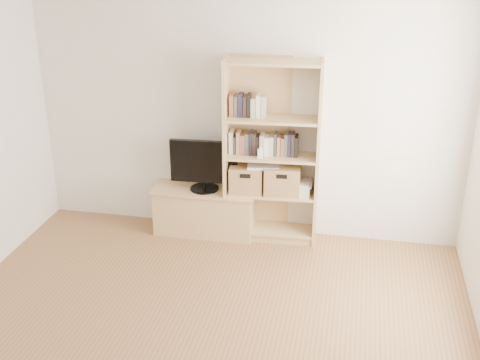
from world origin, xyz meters
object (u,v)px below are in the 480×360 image
(tv_stand, at_px, (205,212))
(baby_monitor, at_px, (260,154))
(television, at_px, (204,165))
(laptop, at_px, (263,165))
(basket_right, at_px, (282,179))
(bookshelf, at_px, (272,153))
(basket_left, at_px, (246,178))

(tv_stand, bearing_deg, baby_monitor, -8.86)
(television, height_order, laptop, television)
(television, relative_size, laptop, 2.19)
(tv_stand, distance_m, basket_right, 0.94)
(baby_monitor, bearing_deg, bookshelf, 41.14)
(basket_right, height_order, laptop, laptop)
(bookshelf, height_order, basket_right, bookshelf)
(baby_monitor, bearing_deg, basket_left, 141.98)
(bookshelf, height_order, baby_monitor, bookshelf)
(baby_monitor, bearing_deg, basket_right, 20.48)
(baby_monitor, height_order, basket_left, baby_monitor)
(tv_stand, relative_size, basket_right, 2.93)
(tv_stand, bearing_deg, bookshelf, 1.45)
(tv_stand, height_order, baby_monitor, baby_monitor)
(baby_monitor, distance_m, laptop, 0.19)
(basket_left, bearing_deg, tv_stand, 175.16)
(television, relative_size, basket_right, 1.96)
(basket_left, xyz_separation_m, basket_right, (0.37, 0.03, 0.01))
(basket_left, distance_m, laptop, 0.23)
(basket_left, xyz_separation_m, laptop, (0.18, 0.01, 0.15))
(tv_stand, xyz_separation_m, television, (0.00, 0.00, 0.54))
(television, bearing_deg, bookshelf, -0.68)
(basket_right, relative_size, laptop, 1.11)
(tv_stand, height_order, laptop, laptop)
(baby_monitor, bearing_deg, tv_stand, 164.07)
(bookshelf, distance_m, baby_monitor, 0.15)
(basket_left, height_order, laptop, laptop)
(tv_stand, relative_size, laptop, 3.26)
(basket_right, bearing_deg, baby_monitor, -155.74)
(tv_stand, bearing_deg, basket_right, 1.33)
(basket_left, height_order, basket_right, basket_right)
(basket_right, bearing_deg, tv_stand, 178.04)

